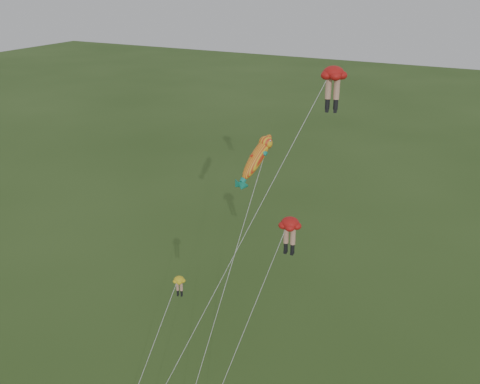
% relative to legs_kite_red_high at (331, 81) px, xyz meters
% --- Properties ---
extents(legs_kite_red_high, '(8.68, 11.64, 21.64)m').
position_rel_legs_kite_red_high_xyz_m(legs_kite_red_high, '(0.00, 0.00, 0.00)').
color(legs_kite_red_high, '#B21412').
rests_on(legs_kite_red_high, ground).
extents(legs_kite_red_mid, '(3.59, 7.59, 12.81)m').
position_rel_legs_kite_red_high_xyz_m(legs_kite_red_mid, '(-1.14, -3.02, -8.69)').
color(legs_kite_red_mid, '#B21412').
rests_on(legs_kite_red_mid, ground).
extents(legs_kite_yellow, '(1.13, 8.23, 7.33)m').
position_rel_legs_kite_red_high_xyz_m(legs_kite_yellow, '(-8.54, -4.76, -14.16)').
color(legs_kite_yellow, gold).
rests_on(legs_kite_yellow, ground).
extents(fish_kite, '(2.39, 9.73, 17.86)m').
position_rel_legs_kite_red_high_xyz_m(fish_kite, '(-3.42, -2.94, -4.51)').
color(fish_kite, yellow).
rests_on(fish_kite, ground).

